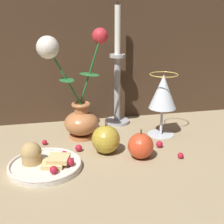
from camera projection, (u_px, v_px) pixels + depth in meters
name	position (u px, v px, depth m)	size (l,w,h in m)	color
ground_plane	(109.00, 145.00, 0.87)	(2.40, 2.40, 0.00)	#9E8966
vase	(77.00, 102.00, 0.89)	(0.20, 0.10, 0.31)	#B77042
plate_with_pastries	(43.00, 162.00, 0.74)	(0.17, 0.17, 0.06)	silver
wine_glass	(163.00, 94.00, 0.91)	(0.08, 0.08, 0.19)	silver
candlestick	(117.00, 83.00, 1.00)	(0.08, 0.08, 0.38)	#A3A3A8
apple_beside_vase	(141.00, 146.00, 0.79)	(0.07, 0.07, 0.08)	#D14223
apple_near_glass	(106.00, 139.00, 0.81)	(0.07, 0.07, 0.09)	#B2932D
berry_near_plate	(79.00, 148.00, 0.83)	(0.02, 0.02, 0.02)	#AD192D
berry_front_center	(159.00, 144.00, 0.85)	(0.02, 0.02, 0.02)	#AD192D
berry_by_glass_stem	(181.00, 156.00, 0.79)	(0.02, 0.02, 0.02)	#AD192D
berry_under_candlestick	(45.00, 142.00, 0.87)	(0.01, 0.01, 0.01)	#AD192D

